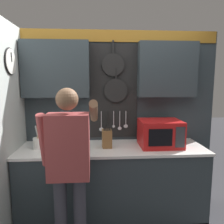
{
  "coord_description": "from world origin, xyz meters",
  "views": [
    {
      "loc": [
        -0.18,
        -2.51,
        1.7
      ],
      "look_at": [
        0.01,
        0.22,
        1.3
      ],
      "focal_mm": 35.0,
      "sensor_mm": 36.0,
      "label": 1
    }
  ],
  "objects": [
    {
      "name": "ground_plane",
      "position": [
        0.0,
        0.0,
        0.0
      ],
      "size": [
        14.0,
        14.0,
        0.0
      ],
      "primitive_type": "plane",
      "color": "#38383D"
    },
    {
      "name": "back_wall_unit",
      "position": [
        -0.0,
        0.3,
        1.45
      ],
      "size": [
        2.76,
        0.2,
        2.32
      ],
      "color": "#2D383D",
      "rests_on": "ground_plane"
    },
    {
      "name": "base_cabinet_counter",
      "position": [
        0.0,
        -0.0,
        0.45
      ],
      "size": [
        2.19,
        0.67,
        0.91
      ],
      "color": "#2D383D",
      "rests_on": "ground_plane"
    },
    {
      "name": "knife_block",
      "position": [
        -0.07,
        -0.0,
        1.02
      ],
      "size": [
        0.12,
        0.15,
        0.28
      ],
      "color": "brown",
      "rests_on": "base_cabinet_counter"
    },
    {
      "name": "microwave",
      "position": [
        0.57,
        -0.0,
        1.07
      ],
      "size": [
        0.49,
        0.4,
        0.32
      ],
      "color": "red",
      "rests_on": "base_cabinet_counter"
    },
    {
      "name": "utensil_crock",
      "position": [
        -0.87,
        -0.0,
        0.99
      ],
      "size": [
        0.11,
        0.11,
        0.34
      ],
      "color": "white",
      "rests_on": "base_cabinet_counter"
    },
    {
      "name": "side_wall",
      "position": [
        -1.12,
        -0.38,
        1.17
      ],
      "size": [
        0.07,
        1.6,
        2.32
      ],
      "color": "silver",
      "rests_on": "ground_plane"
    },
    {
      "name": "person",
      "position": [
        -0.44,
        -0.55,
        0.97
      ],
      "size": [
        0.54,
        0.62,
        1.63
      ],
      "color": "#383842",
      "rests_on": "ground_plane"
    }
  ]
}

